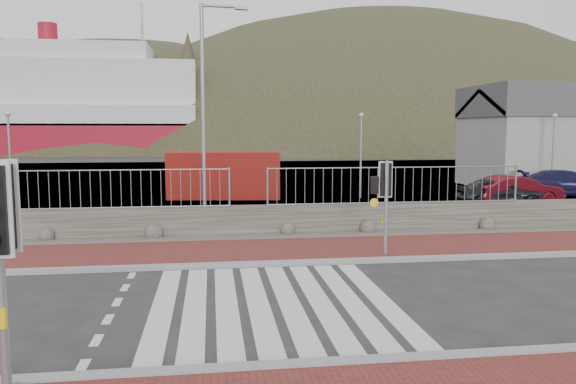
{
  "coord_description": "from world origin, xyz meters",
  "views": [
    {
      "loc": [
        -1.15,
        -10.42,
        3.35
      ],
      "look_at": [
        0.69,
        3.0,
        1.82
      ],
      "focal_mm": 35.0,
      "sensor_mm": 36.0,
      "label": 1
    }
  ],
  "objects": [
    {
      "name": "car_c",
      "position": [
        16.34,
        15.12,
        0.66
      ],
      "size": [
        4.89,
        3.19,
        1.32
      ],
      "primitive_type": "imported",
      "rotation": [
        0.0,
        0.0,
        1.25
      ],
      "color": "#141239",
      "rests_on": "ground"
    },
    {
      "name": "car_a",
      "position": [
        11.32,
        12.45,
        0.62
      ],
      "size": [
        3.78,
        1.9,
        1.24
      ],
      "primitive_type": "imported",
      "rotation": [
        0.0,
        0.0,
        1.45
      ],
      "color": "black",
      "rests_on": "ground"
    },
    {
      "name": "sidewalk_far",
      "position": [
        0.0,
        4.5,
        0.04
      ],
      "size": [
        40.0,
        3.0,
        0.08
      ],
      "primitive_type": "cube",
      "color": "brown",
      "rests_on": "ground"
    },
    {
      "name": "railing",
      "position": [
        0.0,
        7.15,
        1.82
      ],
      "size": [
        18.07,
        0.07,
        1.22
      ],
      "color": "gray",
      "rests_on": "stone_wall"
    },
    {
      "name": "hills_backdrop",
      "position": [
        6.74,
        87.9,
        -23.05
      ],
      "size": [
        254.0,
        90.0,
        100.0
      ],
      "color": "#2B2F1C",
      "rests_on": "ground"
    },
    {
      "name": "quay",
      "position": [
        0.0,
        27.9,
        0.0
      ],
      "size": [
        120.0,
        40.0,
        0.5
      ],
      "primitive_type": "cube",
      "color": "#4C4C4F",
      "rests_on": "ground"
    },
    {
      "name": "water",
      "position": [
        0.0,
        62.9,
        0.0
      ],
      "size": [
        220.0,
        50.0,
        0.05
      ],
      "primitive_type": "cube",
      "color": "#3F4C54",
      "rests_on": "ground"
    },
    {
      "name": "kerb_far",
      "position": [
        0.0,
        3.0,
        0.05
      ],
      "size": [
        40.0,
        0.25,
        0.12
      ],
      "primitive_type": "cube",
      "color": "gray",
      "rests_on": "ground"
    },
    {
      "name": "traffic_signal_far",
      "position": [
        3.31,
        3.55,
        1.83
      ],
      "size": [
        0.61,
        0.24,
        2.53
      ],
      "rotation": [
        0.0,
        0.0,
        3.08
      ],
      "color": "gray",
      "rests_on": "ground"
    },
    {
      "name": "streetlight",
      "position": [
        -1.26,
        8.11,
        4.12
      ],
      "size": [
        1.56,
        0.3,
        7.33
      ],
      "rotation": [
        0.0,
        0.0,
        0.09
      ],
      "color": "gray",
      "rests_on": "ground"
    },
    {
      "name": "stone_wall",
      "position": [
        0.0,
        7.3,
        0.45
      ],
      "size": [
        40.0,
        0.6,
        0.9
      ],
      "primitive_type": "cube",
      "color": "#46433A",
      "rests_on": "ground"
    },
    {
      "name": "zebra_crossing",
      "position": [
        -0.0,
        0.0,
        0.01
      ],
      "size": [
        4.62,
        5.6,
        0.01
      ],
      "color": "silver",
      "rests_on": "ground"
    },
    {
      "name": "gravel_strip",
      "position": [
        0.0,
        6.5,
        0.03
      ],
      "size": [
        40.0,
        1.5,
        0.06
      ],
      "primitive_type": "cube",
      "color": "#59544C",
      "rests_on": "ground"
    },
    {
      "name": "car_b",
      "position": [
        12.22,
        12.61,
        0.65
      ],
      "size": [
        4.04,
        1.62,
        1.31
      ],
      "primitive_type": "imported",
      "rotation": [
        0.0,
        0.0,
        1.63
      ],
      "color": "#510B13",
      "rests_on": "ground"
    },
    {
      "name": "shipping_container",
      "position": [
        -0.49,
        17.07,
        1.12
      ],
      "size": [
        5.61,
        2.87,
        2.24
      ],
      "primitive_type": "cube",
      "rotation": [
        0.0,
        0.0,
        -0.12
      ],
      "color": "maroon",
      "rests_on": "ground"
    },
    {
      "name": "ferry",
      "position": [
        -24.65,
        67.9,
        5.36
      ],
      "size": [
        50.0,
        16.0,
        20.0
      ],
      "color": "maroon",
      "rests_on": "ground"
    },
    {
      "name": "kerb_near",
      "position": [
        0.0,
        -3.0,
        0.05
      ],
      "size": [
        40.0,
        0.25,
        0.12
      ],
      "primitive_type": "cube",
      "color": "gray",
      "rests_on": "ground"
    },
    {
      "name": "harbor_building",
      "position": [
        20.0,
        19.9,
        2.93
      ],
      "size": [
        12.2,
        6.2,
        5.8
      ],
      "color": "#9E9E99",
      "rests_on": "ground"
    },
    {
      "name": "ground",
      "position": [
        0.0,
        0.0,
        0.0
      ],
      "size": [
        220.0,
        220.0,
        0.0
      ],
      "primitive_type": "plane",
      "color": "#28282B",
      "rests_on": "ground"
    }
  ]
}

